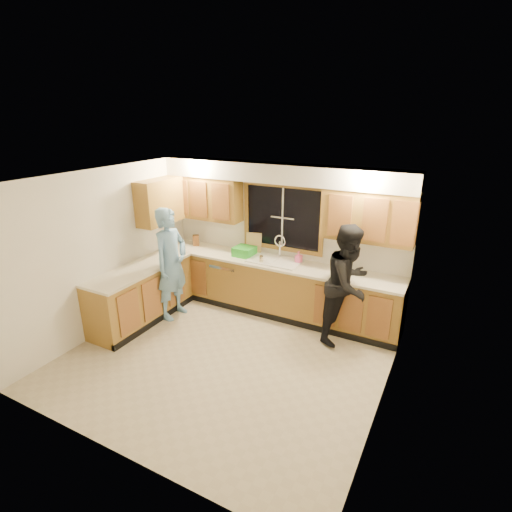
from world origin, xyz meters
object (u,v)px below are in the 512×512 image
(dishwasher, at_px, (231,280))
(knife_block, at_px, (196,240))
(dish_crate, at_px, (244,251))
(woman, at_px, (348,284))
(sink, at_px, (275,264))
(stove, at_px, (115,309))
(man, at_px, (171,264))
(soap_bottle, at_px, (299,257))
(bowl, at_px, (343,272))

(dishwasher, height_order, knife_block, knife_block)
(dishwasher, bearing_deg, dish_crate, 5.17)
(woman, bearing_deg, sink, 93.33)
(dishwasher, distance_m, stove, 2.04)
(stove, height_order, man, man)
(sink, bearing_deg, woman, -12.35)
(man, bearing_deg, soap_bottle, -60.01)
(dishwasher, xyz_separation_m, man, (-0.58, -0.89, 0.52))
(sink, xyz_separation_m, dish_crate, (-0.58, 0.01, 0.13))
(stove, relative_size, soap_bottle, 4.40)
(woman, xyz_separation_m, knife_block, (-2.96, 0.37, 0.12))
(dish_crate, xyz_separation_m, bowl, (1.74, -0.00, -0.05))
(dish_crate, bearing_deg, stove, -123.58)
(knife_block, bearing_deg, woman, -37.87)
(dishwasher, xyz_separation_m, dish_crate, (0.27, 0.02, 0.59))
(man, xyz_separation_m, soap_bottle, (1.81, 1.01, 0.09))
(sink, relative_size, dish_crate, 2.57)
(sink, height_order, man, man)
(man, distance_m, dish_crate, 1.25)
(knife_block, relative_size, bowl, 0.97)
(soap_bottle, height_order, bowl, soap_bottle)
(sink, height_order, stove, sink)
(stove, relative_size, woman, 0.50)
(sink, height_order, dishwasher, sink)
(man, xyz_separation_m, woman, (2.75, 0.62, -0.03))
(stove, height_order, bowl, bowl)
(bowl, bearing_deg, sink, -179.77)
(soap_bottle, bearing_deg, man, -150.86)
(dishwasher, relative_size, dish_crate, 2.45)
(dish_crate, bearing_deg, bowl, -0.16)
(man, relative_size, soap_bottle, 9.09)
(dish_crate, distance_m, bowl, 1.74)
(knife_block, bearing_deg, sink, -33.53)
(knife_block, distance_m, bowl, 2.80)
(sink, relative_size, bowl, 4.21)
(dishwasher, bearing_deg, stove, -117.69)
(dishwasher, relative_size, knife_block, 4.13)
(woman, distance_m, dish_crate, 1.93)
(woman, bearing_deg, knife_block, 98.62)
(woman, height_order, dish_crate, woman)
(stove, bearing_deg, man, 67.94)
(soap_bottle, bearing_deg, knife_block, -179.36)
(dishwasher, height_order, bowl, bowl)
(bowl, bearing_deg, dishwasher, -179.45)
(stove, distance_m, soap_bottle, 2.96)
(woman, height_order, knife_block, woman)
(man, relative_size, woman, 1.04)
(man, height_order, soap_bottle, man)
(man, distance_m, woman, 2.82)
(soap_bottle, relative_size, bowl, 1.00)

